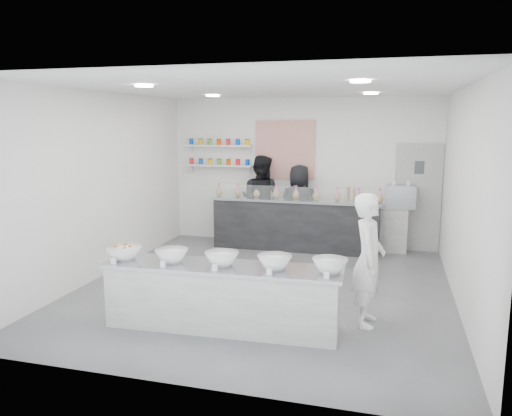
{
  "coord_description": "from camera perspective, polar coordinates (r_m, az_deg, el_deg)",
  "views": [
    {
      "loc": [
        1.82,
        -7.1,
        2.51
      ],
      "look_at": [
        -0.25,
        0.4,
        1.17
      ],
      "focal_mm": 35.0,
      "sensor_mm": 36.0,
      "label": 1
    }
  ],
  "objects": [
    {
      "name": "espresso_machine",
      "position": [
        9.99,
        16.21,
        1.22
      ],
      "size": [
        0.56,
        0.38,
        0.42
      ],
      "primitive_type": "cube",
      "color": "#93969E",
      "rests_on": "espresso_ledge"
    },
    {
      "name": "staff_right",
      "position": [
        10.1,
        4.94,
        0.24
      ],
      "size": [
        0.88,
        0.63,
        1.68
      ],
      "primitive_type": "imported",
      "rotation": [
        0.0,
        0.0,
        3.27
      ],
      "color": "black",
      "rests_on": "floor"
    },
    {
      "name": "floor",
      "position": [
        7.75,
        1.03,
        -9.11
      ],
      "size": [
        6.0,
        6.0,
        0.0
      ],
      "primitive_type": "plane",
      "color": "#515156",
      "rests_on": "ground"
    },
    {
      "name": "downlight_1",
      "position": [
        6.13,
        11.84,
        13.97
      ],
      "size": [
        0.24,
        0.24,
        0.02
      ],
      "primitive_type": "cylinder",
      "color": "white",
      "rests_on": "ceiling"
    },
    {
      "name": "downlight_2",
      "position": [
        9.29,
        -4.97,
        12.66
      ],
      "size": [
        0.24,
        0.24,
        0.02
      ],
      "primitive_type": "cylinder",
      "color": "white",
      "rests_on": "ceiling"
    },
    {
      "name": "right_wall",
      "position": [
        7.23,
        22.68,
        1.0
      ],
      "size": [
        0.0,
        6.0,
        6.0
      ],
      "primitive_type": "plane",
      "rotation": [
        1.57,
        0.0,
        -1.57
      ],
      "color": "white",
      "rests_on": "floor"
    },
    {
      "name": "label_cards",
      "position": [
        5.62,
        -5.94,
        -7.65
      ],
      "size": [
        2.66,
        0.04,
        0.07
      ],
      "primitive_type": null,
      "color": "white",
      "rests_on": "prep_counter"
    },
    {
      "name": "espresso_ledge",
      "position": [
        10.1,
        13.6,
        -2.32
      ],
      "size": [
        1.18,
        0.38,
        0.88
      ],
      "primitive_type": "cube",
      "color": "#A0A09B",
      "rests_on": "floor"
    },
    {
      "name": "downlight_3",
      "position": [
        8.72,
        12.99,
        12.63
      ],
      "size": [
        0.24,
        0.24,
        0.02
      ],
      "primitive_type": "cylinder",
      "color": "white",
      "rests_on": "ceiling"
    },
    {
      "name": "cup_stacks",
      "position": [
        10.02,
        10.59,
        1.26
      ],
      "size": [
        0.26,
        0.24,
        0.35
      ],
      "primitive_type": null,
      "color": "tan",
      "rests_on": "espresso_ledge"
    },
    {
      "name": "jar_shelf_lower",
      "position": [
        10.66,
        -4.19,
        4.87
      ],
      "size": [
        1.45,
        0.22,
        0.04
      ],
      "primitive_type": "cube",
      "color": "silver",
      "rests_on": "back_wall"
    },
    {
      "name": "woman_prep",
      "position": [
        6.34,
        12.73,
        -5.81
      ],
      "size": [
        0.4,
        0.61,
        1.66
      ],
      "primitive_type": "imported",
      "rotation": [
        0.0,
        0.0,
        1.58
      ],
      "color": "white",
      "rests_on": "floor"
    },
    {
      "name": "cookie_bags",
      "position": [
        9.81,
        4.6,
        1.81
      ],
      "size": [
        3.34,
        0.14,
        0.26
      ],
      "primitive_type": null,
      "rotation": [
        0.0,
        0.0,
        0.0
      ],
      "color": "#D56488",
      "rests_on": "back_bar"
    },
    {
      "name": "staff_left",
      "position": [
        10.26,
        0.56,
        0.9
      ],
      "size": [
        1.03,
        0.89,
        1.85
      ],
      "primitive_type": "imported",
      "rotation": [
        0.0,
        0.0,
        2.91
      ],
      "color": "black",
      "rests_on": "floor"
    },
    {
      "name": "pattern_panel",
      "position": [
        10.32,
        3.32,
        6.67
      ],
      "size": [
        1.25,
        0.03,
        1.2
      ],
      "primitive_type": "cube",
      "color": "#B73423",
      "rests_on": "back_wall"
    },
    {
      "name": "prep_counter",
      "position": [
        6.22,
        -3.88,
        -10.1
      ],
      "size": [
        2.95,
        0.79,
        0.8
      ],
      "primitive_type": "cube",
      "rotation": [
        0.0,
        0.0,
        0.04
      ],
      "color": "#A0A09B",
      "rests_on": "floor"
    },
    {
      "name": "left_wall",
      "position": [
        8.51,
        -17.2,
        2.53
      ],
      "size": [
        0.0,
        6.0,
        6.0
      ],
      "primitive_type": "plane",
      "rotation": [
        1.57,
        0.0,
        1.57
      ],
      "color": "white",
      "rests_on": "floor"
    },
    {
      "name": "back_bar",
      "position": [
        9.92,
        4.55,
        -1.86
      ],
      "size": [
        3.3,
        0.6,
        1.02
      ],
      "primitive_type": "cube",
      "rotation": [
        0.0,
        0.0,
        0.0
      ],
      "color": "black",
      "rests_on": "floor"
    },
    {
      "name": "sneeze_guard",
      "position": [
        9.53,
        4.27,
        1.63
      ],
      "size": [
        3.25,
        0.01,
        0.28
      ],
      "primitive_type": "cube",
      "rotation": [
        0.0,
        0.0,
        0.0
      ],
      "color": "white",
      "rests_on": "back_bar"
    },
    {
      "name": "downlight_0",
      "position": [
        6.92,
        -12.69,
        13.45
      ],
      "size": [
        0.24,
        0.24,
        0.02
      ],
      "primitive_type": "cylinder",
      "color": "white",
      "rests_on": "ceiling"
    },
    {
      "name": "preserve_jars",
      "position": [
        10.62,
        -4.25,
        6.37
      ],
      "size": [
        1.45,
        0.1,
        0.56
      ],
      "primitive_type": null,
      "color": "red",
      "rests_on": "jar_shelf_lower"
    },
    {
      "name": "jar_shelf_upper",
      "position": [
        10.63,
        -4.22,
        7.13
      ],
      "size": [
        1.45,
        0.22,
        0.04
      ],
      "primitive_type": "cube",
      "color": "silver",
      "rests_on": "back_wall"
    },
    {
      "name": "back_wall",
      "position": [
        10.31,
        5.23,
        4.14
      ],
      "size": [
        5.5,
        0.0,
        5.5
      ],
      "primitive_type": "plane",
      "rotation": [
        1.57,
        0.0,
        0.0
      ],
      "color": "white",
      "rests_on": "floor"
    },
    {
      "name": "prep_bowls",
      "position": [
        6.07,
        -3.93,
        -5.82
      ],
      "size": [
        3.03,
        0.64,
        0.17
      ],
      "primitive_type": null,
      "rotation": [
        0.0,
        0.0,
        0.04
      ],
      "color": "white",
      "rests_on": "prep_counter"
    },
    {
      "name": "ceiling",
      "position": [
        7.35,
        1.11,
        13.61
      ],
      "size": [
        6.0,
        6.0,
        0.0
      ],
      "primitive_type": "plane",
      "rotation": [
        3.14,
        0.0,
        0.0
      ],
      "color": "white",
      "rests_on": "floor"
    },
    {
      "name": "back_door",
      "position": [
        10.19,
        17.99,
        1.07
      ],
      "size": [
        0.88,
        0.04,
        2.1
      ],
      "primitive_type": "cube",
      "color": "#9F9E9C",
      "rests_on": "floor"
    }
  ]
}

